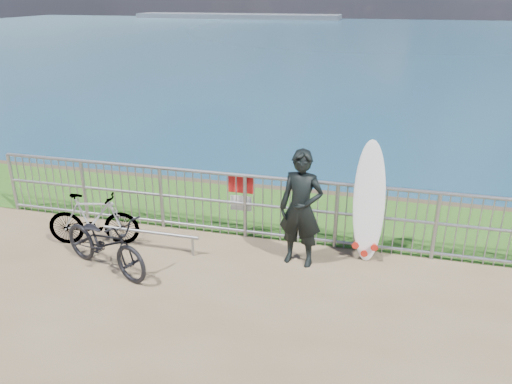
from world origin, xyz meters
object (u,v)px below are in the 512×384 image
(surfer, at_px, (301,209))
(surfboard, at_px, (369,206))
(bicycle_near, at_px, (105,243))
(bicycle_far, at_px, (93,219))

(surfer, distance_m, surfboard, 1.06)
(bicycle_near, height_order, bicycle_far, bicycle_near)
(surfboard, xyz_separation_m, bicycle_near, (-3.69, -1.39, -0.40))
(surfer, bearing_deg, surfboard, 33.92)
(surfer, relative_size, surfboard, 0.97)
(surfboard, relative_size, bicycle_near, 1.08)
(surfboard, height_order, bicycle_near, surfboard)
(surfer, xyz_separation_m, surfboard, (0.96, 0.46, -0.04))
(bicycle_near, relative_size, bicycle_far, 1.17)
(surfboard, relative_size, bicycle_far, 1.26)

